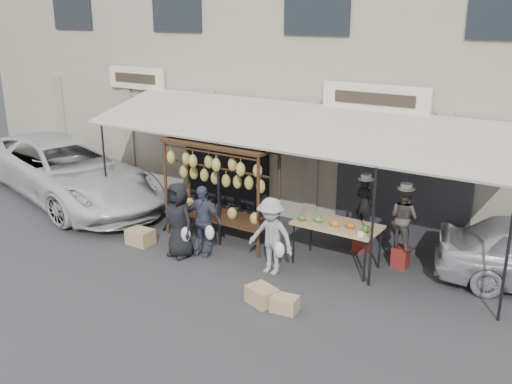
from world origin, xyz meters
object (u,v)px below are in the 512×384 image
Objects in this scene: van at (63,155)px; crate_near_a at (262,295)px; customer_left at (179,220)px; vendor_left at (364,204)px; produce_table at (336,226)px; vendor_right at (404,218)px; banana_rack at (219,173)px; crate_far at (140,237)px; customer_right at (271,236)px; crate_near_b at (285,304)px; customer_mid at (202,221)px.

crate_near_a is at bearing -90.00° from van.
vendor_left is at bearing 45.22° from customer_left.
vendor_right is (1.11, 0.69, 0.19)m from produce_table.
banana_rack is 2.86m from produce_table.
crate_far is at bearing 40.89° from vendor_right.
crate_near_a is at bearing -63.25° from customer_right.
crate_near_b is at bearing -10.71° from crate_far.
banana_rack is 0.47× the size of van.
vendor_left is 2.27m from customer_right.
banana_rack is 4.70× the size of crate_far.
produce_table is 8.36m from van.
banana_rack is 1.53× the size of produce_table.
van reaches higher than produce_table.
vendor_right is 0.23× the size of van.
produce_table is 2.25m from crate_near_b.
crate_near_b is at bearing -87.72° from produce_table.
vendor_right is at bearing -70.87° from van.
crate_far is (-5.20, -2.03, -0.89)m from vendor_right.
vendor_right is 4.54m from customer_left.
crate_near_a is (-1.50, -2.81, -0.90)m from vendor_right.
vendor_right is 3.31m from crate_near_a.
vendor_right is 0.81× the size of customer_right.
banana_rack reaches higher than customer_mid.
crate_near_a is at bearing -11.92° from crate_far.
customer_right is at bearing 130.99° from crate_near_b.
van reaches higher than vendor_right.
customer_left is 2.74m from crate_near_a.
vendor_left is at bearing 28.35° from customer_mid.
customer_right is 7.52m from van.
produce_table is at bearing -75.16° from van.
customer_left is (-3.08, -2.37, -0.25)m from vendor_left.
customer_mid is at bearing -78.00° from banana_rack.
crate_near_a is (-0.53, -3.14, -0.90)m from vendor_left.
customer_mid is (-2.73, -2.02, -0.30)m from vendor_left.
banana_rack is 5.87× the size of crate_near_b.
customer_mid is at bearing -85.26° from van.
produce_table is 2.26m from crate_near_a.
banana_rack is 2.24× the size of vendor_left.
crate_far is (-4.23, -2.35, -0.89)m from vendor_left.
customer_right is at bearing -7.07° from customer_mid.
van is (-9.46, -0.59, 0.10)m from vendor_right.
customer_left is 3.62× the size of crate_near_b.
vendor_left is 3.30m from crate_near_a.
produce_table is at bearing 48.45° from customer_right.
crate_near_b is 4.25m from crate_far.
vendor_right is 4.08m from customer_mid.
crate_near_b is at bearing -34.49° from banana_rack.
vendor_left is at bearing 88.95° from crate_near_b.
banana_rack is at bearing 89.32° from customer_left.
customer_right is 3.47× the size of crate_near_b.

